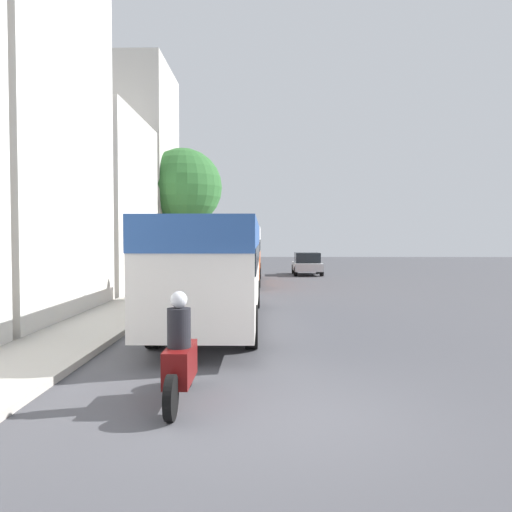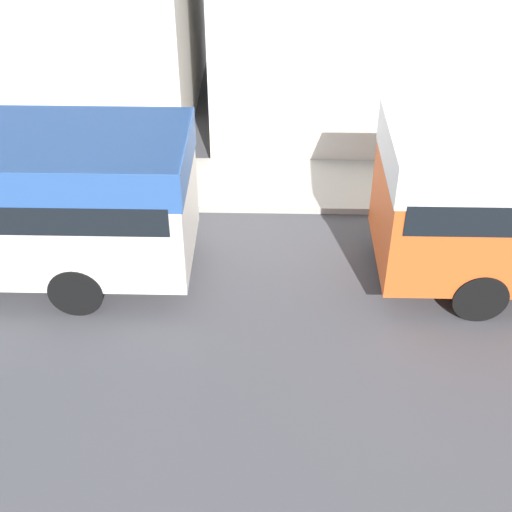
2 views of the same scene
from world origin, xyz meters
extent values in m
cylinder|color=black|center=(-2.91, 10.99, 0.50)|extent=(0.28, 1.00, 1.00)
cylinder|color=black|center=(-0.65, 10.99, 0.50)|extent=(0.28, 1.00, 1.00)
cylinder|color=black|center=(-3.01, 18.24, 0.50)|extent=(0.28, 1.00, 1.00)
cylinder|color=black|center=(-0.67, 18.24, 0.50)|extent=(0.28, 1.00, 1.00)
cylinder|color=#232838|center=(-5.06, 11.91, 0.54)|extent=(0.33, 0.33, 0.79)
cylinder|color=gray|center=(-5.06, 11.91, 1.27)|extent=(0.41, 0.41, 0.66)
sphere|color=tan|center=(-5.06, 11.91, 1.70)|extent=(0.21, 0.21, 0.21)
cylinder|color=#232838|center=(-4.40, 9.59, 0.59)|extent=(0.32, 0.32, 0.88)
cylinder|color=gray|center=(-4.40, 9.59, 1.39)|extent=(0.41, 0.41, 0.73)
sphere|color=tan|center=(-4.40, 9.59, 1.88)|extent=(0.24, 0.24, 0.24)
camera|label=1|loc=(-0.40, -6.96, 2.54)|focal=35.00mm
camera|label=2|loc=(9.20, 14.47, 8.72)|focal=50.00mm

